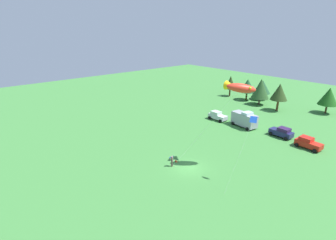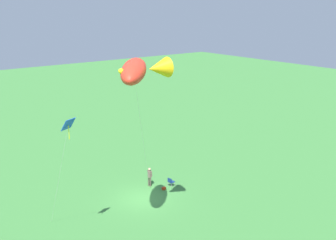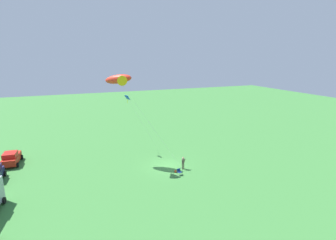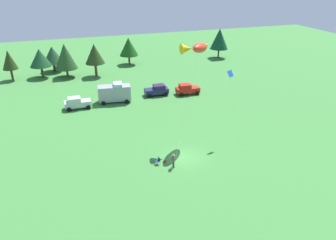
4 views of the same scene
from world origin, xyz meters
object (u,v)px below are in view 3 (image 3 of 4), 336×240
Objects in this scene: folding_chair at (179,171)px; kite_diamond_blue at (128,99)px; car_red_sedan at (11,158)px; kite_large_fish at (119,79)px; person_kite_flyer at (183,162)px; backpack_on_grass at (175,171)px.

kite_diamond_blue is at bearing -170.66° from folding_chair.
car_red_sedan is at bearing -129.87° from folding_chair.
folding_chair is 0.06× the size of kite_large_fish.
person_kite_flyer is at bearing 67.67° from car_red_sedan.
kite_large_fish reaches higher than folding_chair.
folding_chair is at bearing -171.15° from backpack_on_grass.
folding_chair is 0.96m from backpack_on_grass.
folding_chair is 2.56× the size of backpack_on_grass.
backpack_on_grass is 0.07× the size of car_red_sedan.
kite_diamond_blue is (-1.03, -16.78, 7.51)m from car_red_sedan.
backpack_on_grass is 0.04× the size of kite_diamond_blue.
person_kite_flyer is at bearing 129.71° from folding_chair.
person_kite_flyer reaches higher than backpack_on_grass.
car_red_sedan reaches higher than backpack_on_grass.
car_red_sedan is (11.88, 20.56, 0.46)m from folding_chair.
person_kite_flyer is 0.41× the size of car_red_sedan.
folding_chair is 0.19× the size of car_red_sedan.
car_red_sedan is at bearing 86.50° from kite_diamond_blue.
person_kite_flyer is 0.14× the size of kite_large_fish.
backpack_on_grass is at bearing 64.96° from car_red_sedan.
car_red_sedan reaches higher than person_kite_flyer.
kite_large_fish is (6.07, 5.73, 11.74)m from backpack_on_grass.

